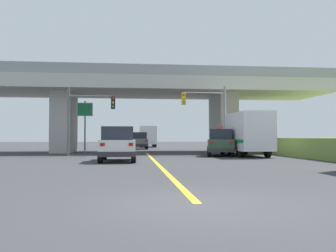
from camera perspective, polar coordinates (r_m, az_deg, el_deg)
name	(u,v)px	position (r m, az deg, el deg)	size (l,w,h in m)	color
ground	(145,152)	(34.66, -3.62, -4.15)	(160.00, 160.00, 0.00)	#353538
overpass_bridge	(146,95)	(34.88, -3.60, 4.93)	(34.96, 8.50, 7.69)	#B7B5AD
lane_divider_stripe	(156,163)	(19.80, -1.85, -5.89)	(0.20, 24.40, 0.01)	yellow
suv_lead	(118,144)	(21.34, -7.96, -2.86)	(2.06, 4.45, 2.02)	silver
suv_crossing	(220,143)	(27.52, 8.27, -2.63)	(2.72, 4.68, 2.02)	#2D4C33
box_truck	(245,134)	(27.88, 12.11, -1.22)	(2.33, 7.30, 3.22)	red
sedan_oncoming	(140,141)	(43.60, -4.54, -2.34)	(1.90, 4.63, 2.02)	slate
traffic_signal_nearside	(210,110)	(28.90, 6.72, 2.54)	(3.61, 0.36, 5.54)	slate
traffic_signal_farside	(85,112)	(28.03, -13.03, 2.20)	(3.61, 0.36, 5.22)	#56595E
highway_sign	(85,115)	(33.32, -13.08, 1.69)	(1.40, 0.17, 4.71)	slate
semi_truck_distant	(148,136)	(52.48, -3.27, -1.63)	(2.33, 6.57, 3.01)	silver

